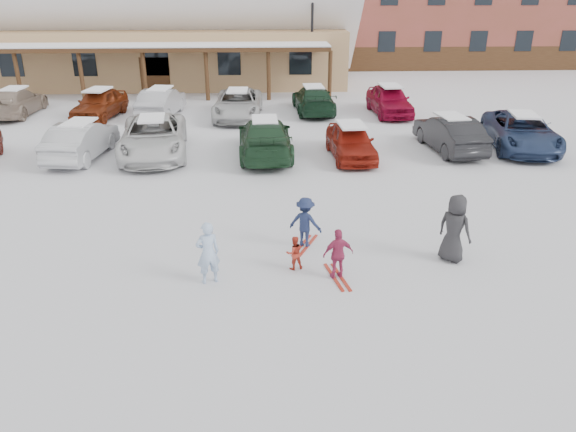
{
  "coord_description": "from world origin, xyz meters",
  "views": [
    {
      "loc": [
        -0.27,
        -12.55,
        6.86
      ],
      "look_at": [
        0.3,
        1.0,
        1.0
      ],
      "focal_mm": 35.0,
      "sensor_mm": 36.0,
      "label": 1
    }
  ],
  "objects_px": {
    "day_lodge": "(134,21)",
    "parked_car_10": "(238,104)",
    "toddler_red": "(294,253)",
    "parked_car_2": "(153,137)",
    "adult_skier": "(208,253)",
    "parked_car_8": "(99,104)",
    "parked_car_7": "(15,102)",
    "parked_car_1": "(81,140)",
    "child_navy": "(305,222)",
    "parked_car_3": "(265,138)",
    "bystander_dark": "(455,228)",
    "parked_car_4": "(351,141)",
    "lamp_post": "(312,37)",
    "parked_car_5": "(450,133)",
    "parked_car_6": "(521,131)",
    "parked_car_11": "(313,99)",
    "parked_car_12": "(389,100)",
    "child_magenta": "(338,254)",
    "parked_car_9": "(161,102)"
  },
  "relations": [
    {
      "from": "parked_car_6",
      "to": "toddler_red",
      "type": "bearing_deg",
      "value": -125.77
    },
    {
      "from": "parked_car_2",
      "to": "parked_car_3",
      "type": "xyz_separation_m",
      "value": [
        4.54,
        -0.26,
        -0.02
      ]
    },
    {
      "from": "toddler_red",
      "to": "parked_car_8",
      "type": "bearing_deg",
      "value": -76.1
    },
    {
      "from": "parked_car_1",
      "to": "parked_car_2",
      "type": "bearing_deg",
      "value": -168.8
    },
    {
      "from": "lamp_post",
      "to": "parked_car_8",
      "type": "relative_size",
      "value": 1.33
    },
    {
      "from": "parked_car_12",
      "to": "parked_car_4",
      "type": "bearing_deg",
      "value": -115.64
    },
    {
      "from": "day_lodge",
      "to": "child_navy",
      "type": "height_order",
      "value": "day_lodge"
    },
    {
      "from": "parked_car_10",
      "to": "parked_car_8",
      "type": "bearing_deg",
      "value": 179.37
    },
    {
      "from": "parked_car_10",
      "to": "parked_car_7",
      "type": "bearing_deg",
      "value": 176.51
    },
    {
      "from": "child_navy",
      "to": "parked_car_5",
      "type": "bearing_deg",
      "value": -103.23
    },
    {
      "from": "parked_car_9",
      "to": "parked_car_2",
      "type": "bearing_deg",
      "value": 103.69
    },
    {
      "from": "day_lodge",
      "to": "parked_car_10",
      "type": "distance_m",
      "value": 14.17
    },
    {
      "from": "toddler_red",
      "to": "child_magenta",
      "type": "bearing_deg",
      "value": 138.77
    },
    {
      "from": "parked_car_8",
      "to": "parked_car_4",
      "type": "bearing_deg",
      "value": -22.77
    },
    {
      "from": "adult_skier",
      "to": "parked_car_10",
      "type": "height_order",
      "value": "adult_skier"
    },
    {
      "from": "child_magenta",
      "to": "parked_car_3",
      "type": "xyz_separation_m",
      "value": [
        -1.72,
        10.17,
        0.11
      ]
    },
    {
      "from": "parked_car_2",
      "to": "parked_car_11",
      "type": "relative_size",
      "value": 1.17
    },
    {
      "from": "lamp_post",
      "to": "parked_car_2",
      "type": "height_order",
      "value": "lamp_post"
    },
    {
      "from": "parked_car_2",
      "to": "parked_car_3",
      "type": "bearing_deg",
      "value": -10.06
    },
    {
      "from": "bystander_dark",
      "to": "parked_car_11",
      "type": "xyz_separation_m",
      "value": [
        -2.17,
        17.1,
        -0.2
      ]
    },
    {
      "from": "parked_car_4",
      "to": "bystander_dark",
      "type": "bearing_deg",
      "value": -84.43
    },
    {
      "from": "parked_car_5",
      "to": "parked_car_12",
      "type": "xyz_separation_m",
      "value": [
        -1.14,
        6.69,
        0.02
      ]
    },
    {
      "from": "child_magenta",
      "to": "parked_car_5",
      "type": "height_order",
      "value": "parked_car_5"
    },
    {
      "from": "day_lodge",
      "to": "parked_car_2",
      "type": "distance_m",
      "value": 18.83
    },
    {
      "from": "parked_car_1",
      "to": "parked_car_6",
      "type": "height_order",
      "value": "parked_car_6"
    },
    {
      "from": "day_lodge",
      "to": "parked_car_8",
      "type": "distance_m",
      "value": 11.81
    },
    {
      "from": "parked_car_2",
      "to": "parked_car_12",
      "type": "distance_m",
      "value": 13.07
    },
    {
      "from": "parked_car_2",
      "to": "parked_car_4",
      "type": "height_order",
      "value": "parked_car_2"
    },
    {
      "from": "lamp_post",
      "to": "child_navy",
      "type": "relative_size",
      "value": 4.07
    },
    {
      "from": "parked_car_4",
      "to": "parked_car_5",
      "type": "relative_size",
      "value": 0.9
    },
    {
      "from": "parked_car_1",
      "to": "parked_car_10",
      "type": "bearing_deg",
      "value": -125.73
    },
    {
      "from": "adult_skier",
      "to": "parked_car_2",
      "type": "relative_size",
      "value": 0.28
    },
    {
      "from": "parked_car_7",
      "to": "parked_car_8",
      "type": "height_order",
      "value": "parked_car_8"
    },
    {
      "from": "parked_car_6",
      "to": "parked_car_11",
      "type": "bearing_deg",
      "value": 147.98
    },
    {
      "from": "lamp_post",
      "to": "parked_car_1",
      "type": "height_order",
      "value": "lamp_post"
    },
    {
      "from": "toddler_red",
      "to": "parked_car_2",
      "type": "relative_size",
      "value": 0.16
    },
    {
      "from": "bystander_dark",
      "to": "parked_car_2",
      "type": "bearing_deg",
      "value": 0.07
    },
    {
      "from": "parked_car_7",
      "to": "parked_car_10",
      "type": "bearing_deg",
      "value": 174.95
    },
    {
      "from": "parked_car_7",
      "to": "bystander_dark",
      "type": "bearing_deg",
      "value": 136.45
    },
    {
      "from": "day_lodge",
      "to": "parked_car_9",
      "type": "relative_size",
      "value": 6.58
    },
    {
      "from": "parked_car_8",
      "to": "parked_car_12",
      "type": "relative_size",
      "value": 0.96
    },
    {
      "from": "child_navy",
      "to": "parked_car_3",
      "type": "distance_m",
      "value": 8.44
    },
    {
      "from": "parked_car_8",
      "to": "parked_car_3",
      "type": "bearing_deg",
      "value": -30.34
    },
    {
      "from": "child_navy",
      "to": "parked_car_11",
      "type": "distance_m",
      "value": 16.2
    },
    {
      "from": "lamp_post",
      "to": "parked_car_6",
      "type": "distance_m",
      "value": 15.63
    },
    {
      "from": "child_navy",
      "to": "parked_car_4",
      "type": "distance_m",
      "value": 8.3
    },
    {
      "from": "parked_car_8",
      "to": "parked_car_7",
      "type": "bearing_deg",
      "value": 179.37
    },
    {
      "from": "toddler_red",
      "to": "parked_car_10",
      "type": "xyz_separation_m",
      "value": [
        -2.05,
        16.34,
        0.27
      ]
    },
    {
      "from": "child_magenta",
      "to": "parked_car_9",
      "type": "xyz_separation_m",
      "value": [
        -7.1,
        17.38,
        0.08
      ]
    },
    {
      "from": "child_navy",
      "to": "parked_car_5",
      "type": "xyz_separation_m",
      "value": [
        6.68,
        8.8,
        0.03
      ]
    }
  ]
}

